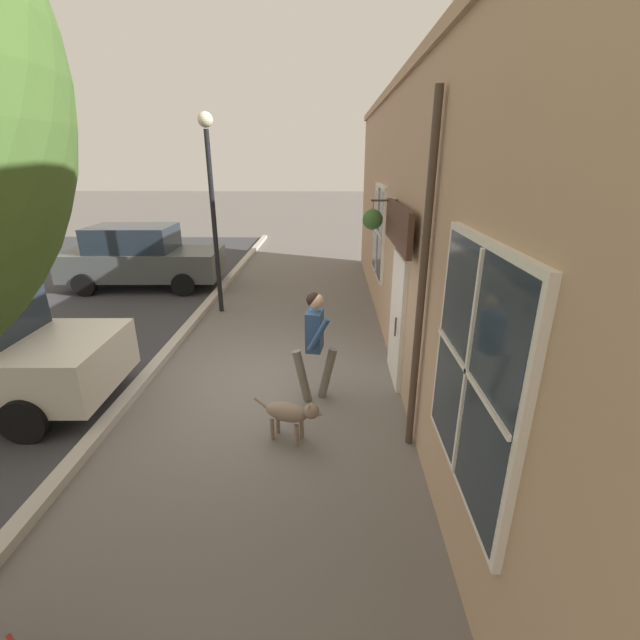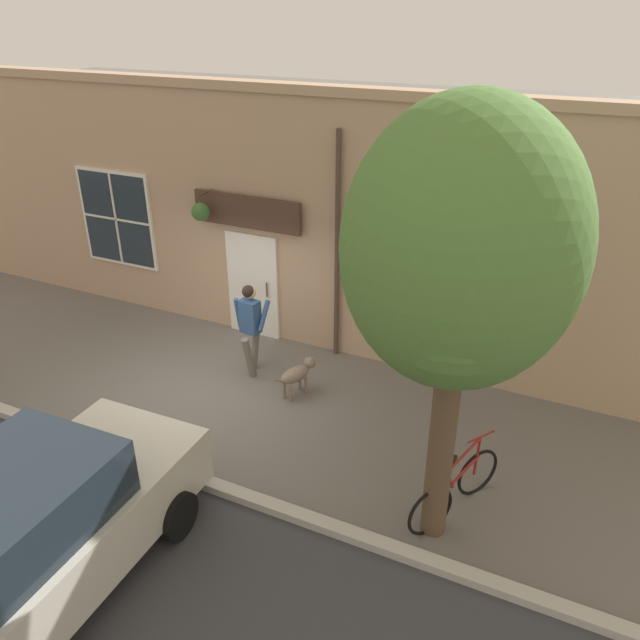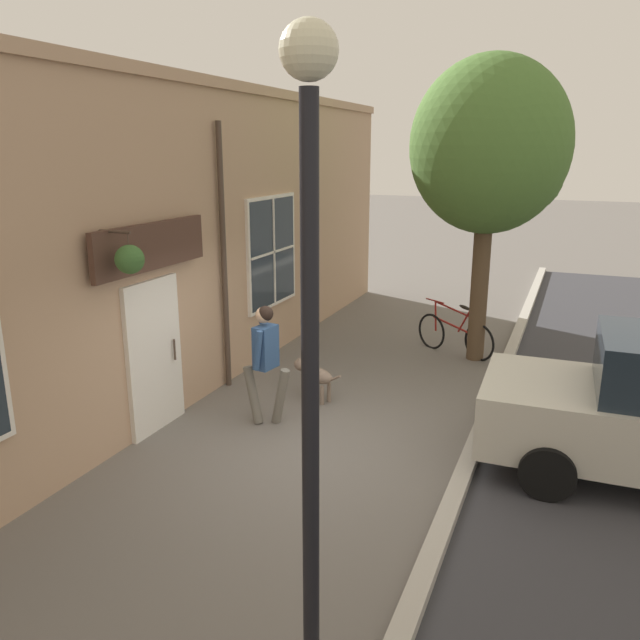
% 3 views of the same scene
% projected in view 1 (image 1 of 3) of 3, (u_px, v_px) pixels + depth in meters
% --- Properties ---
extents(ground_plane, '(90.00, 90.00, 0.00)m').
position_uv_depth(ground_plane, '(264.00, 383.00, 7.07)').
color(ground_plane, '#66605B').
extents(storefront_facade, '(0.95, 18.00, 4.78)m').
position_uv_depth(storefront_facade, '(418.00, 239.00, 6.19)').
color(storefront_facade, tan).
rests_on(storefront_facade, ground_plane).
extents(pedestrian_walking, '(0.70, 0.60, 1.72)m').
position_uv_depth(pedestrian_walking, '(315.00, 337.00, 6.27)').
color(pedestrian_walking, '#6B665B').
rests_on(pedestrian_walking, ground_plane).
extents(dog_on_leash, '(0.95, 0.45, 0.63)m').
position_uv_depth(dog_on_leash, '(291.00, 413.00, 5.51)').
color(dog_on_leash, '#7F6B5B').
rests_on(dog_on_leash, ground_plane).
extents(parked_car_nearest_curb, '(4.35, 2.03, 1.75)m').
position_uv_depth(parked_car_nearest_curb, '(141.00, 257.00, 12.10)').
color(parked_car_nearest_curb, '#474C4C').
rests_on(parked_car_nearest_curb, ground_plane).
extents(street_lamp, '(0.32, 0.32, 4.41)m').
position_uv_depth(street_lamp, '(211.00, 186.00, 9.42)').
color(street_lamp, black).
rests_on(street_lamp, ground_plane).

